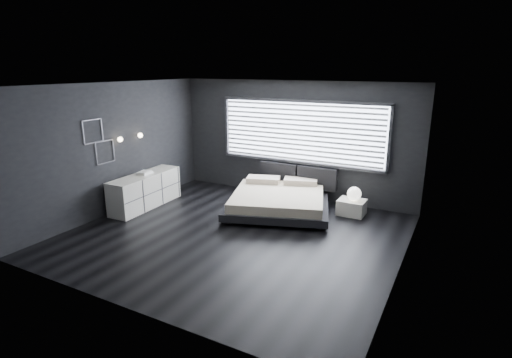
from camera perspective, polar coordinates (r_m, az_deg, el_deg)
The scene contains 12 objects.
room at distance 7.28m, azimuth -3.16°, elevation 2.19°, with size 6.04×6.00×2.80m.
window at distance 9.52m, azimuth 6.35°, elevation 6.63°, with size 4.14×0.09×1.52m.
headboard at distance 9.70m, azimuth 5.93°, elevation 0.52°, with size 1.96×0.16×0.52m.
sconce_near at distance 9.08m, azimuth -18.84°, elevation 5.38°, with size 0.18×0.11×0.11m.
sconce_far at distance 9.49m, azimuth -16.22°, elevation 6.02°, with size 0.18×0.11×0.11m.
wall_art_upper at distance 8.72m, azimuth -22.27°, elevation 6.32°, with size 0.01×0.48×0.48m.
wall_art_lower at distance 8.96m, azimuth -20.74°, elevation 3.63°, with size 0.01×0.48×0.48m.
bed at distance 8.87m, azimuth 3.20°, elevation -2.96°, with size 2.73×2.67×0.56m.
nightstand at distance 8.92m, azimuth 13.49°, elevation -3.94°, with size 0.57×0.47×0.33m, color white.
orb_lamp at distance 8.81m, azimuth 13.85°, elevation -2.06°, with size 0.30×0.30×0.30m, color white.
dresser at distance 9.46m, azimuth -15.50°, elevation -1.57°, with size 0.61×1.92×0.76m.
book_stack at distance 9.39m, azimuth -15.66°, elevation 0.88°, with size 0.27×0.35×0.07m.
Camera 1 is at (3.68, -6.04, 3.11)m, focal length 28.00 mm.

